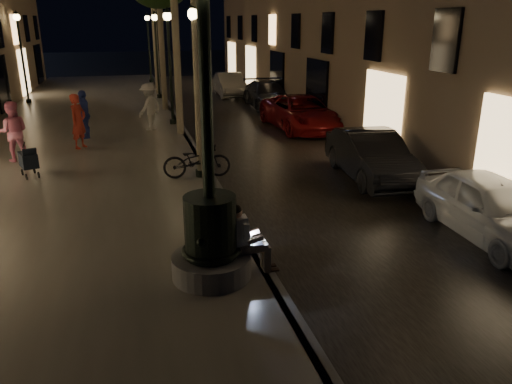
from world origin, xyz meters
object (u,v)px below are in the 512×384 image
object	(u,v)px
car_front	(491,207)
car_third	(301,113)
car_rear	(267,95)
pedestrian_blue	(84,114)
lamp_curb_c	(156,44)
pedestrian_red	(78,121)
car_second	(371,156)
bicycle	(197,160)
fountain_lamppost	(210,223)
lamp_curb_b	(169,52)
lamp_curb_a	(196,69)
seated_man_laptop	(245,237)
stroller	(28,160)
pedestrian_pink	(13,132)
lamp_curb_d	(149,39)
lamp_left_c	(21,45)
car_fifth	(230,85)
pedestrian_white	(149,107)

from	to	relation	value
car_front	car_third	bearing A→B (deg)	92.30
car_rear	pedestrian_blue	xyz separation A→B (m)	(-9.01, -6.17, 0.41)
lamp_curb_c	pedestrian_red	bearing A→B (deg)	-107.30
car_second	pedestrian_blue	bearing A→B (deg)	145.30
car_front	bicycle	bearing A→B (deg)	138.10
fountain_lamppost	lamp_curb_b	xyz separation A→B (m)	(0.70, 14.00, 2.02)
lamp_curb_a	car_second	size ratio (longest dim) A/B	1.11
seated_man_laptop	pedestrian_blue	size ratio (longest dim) A/B	0.72
pedestrian_red	car_second	bearing A→B (deg)	-88.52
lamp_curb_b	pedestrian_red	world-z (taller)	lamp_curb_b
stroller	pedestrian_pink	distance (m)	2.16
fountain_lamppost	lamp_curb_d	bearing A→B (deg)	88.66
lamp_left_c	bicycle	size ratio (longest dim) A/B	2.50
lamp_curb_d	fountain_lamppost	bearing A→B (deg)	-91.34
car_fifth	lamp_curb_b	bearing A→B (deg)	-113.84
seated_man_laptop	pedestrian_white	distance (m)	13.03
bicycle	car_second	bearing A→B (deg)	-95.09
lamp_curb_b	pedestrian_blue	bearing A→B (deg)	-151.75
pedestrian_blue	lamp_curb_b	bearing A→B (deg)	103.76
lamp_left_c	lamp_curb_a	bearing A→B (deg)	-66.07
lamp_curb_a	lamp_curb_d	bearing A→B (deg)	90.00
lamp_left_c	car_fifth	world-z (taller)	lamp_left_c
fountain_lamppost	lamp_curb_b	size ratio (longest dim) A/B	1.08
lamp_curb_d	car_fifth	world-z (taller)	lamp_curb_d
lamp_curb_d	car_second	xyz separation A→B (m)	(4.95, -24.90, -2.52)
lamp_curb_b	car_third	distance (m)	6.13
lamp_curb_d	lamp_left_c	size ratio (longest dim) A/B	1.00
car_third	car_fifth	xyz separation A→B (m)	(-0.97, 10.49, -0.01)
lamp_left_c	car_front	distance (m)	24.97
fountain_lamppost	lamp_curb_c	xyz separation A→B (m)	(0.70, 22.00, 2.02)
lamp_left_c	pedestrian_pink	bearing A→B (deg)	-82.75
lamp_curb_d	pedestrian_blue	world-z (taller)	lamp_curb_d
lamp_curb_a	lamp_left_c	bearing A→B (deg)	113.93
car_rear	car_third	bearing A→B (deg)	-89.81
car_third	pedestrian_white	xyz separation A→B (m)	(-6.39, 0.56, 0.43)
lamp_curb_d	pedestrian_blue	size ratio (longest dim) A/B	2.64
pedestrian_red	pedestrian_blue	world-z (taller)	pedestrian_red
lamp_curb_d	car_front	world-z (taller)	lamp_curb_d
lamp_curb_b	pedestrian_pink	distance (m)	7.58
car_second	bicycle	bearing A→B (deg)	175.71
lamp_curb_d	car_front	distance (m)	30.02
lamp_curb_c	pedestrian_pink	size ratio (longest dim) A/B	2.52
seated_man_laptop	stroller	bearing A→B (deg)	123.10
pedestrian_red	car_third	bearing A→B (deg)	-44.03
pedestrian_blue	pedestrian_white	bearing A→B (deg)	94.89
car_third	seated_man_laptop	bearing A→B (deg)	-116.41
fountain_lamppost	lamp_curb_b	distance (m)	14.16
car_rear	bicycle	size ratio (longest dim) A/B	2.50
pedestrian_red	pedestrian_blue	distance (m)	1.66
car_front	pedestrian_white	size ratio (longest dim) A/B	2.13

